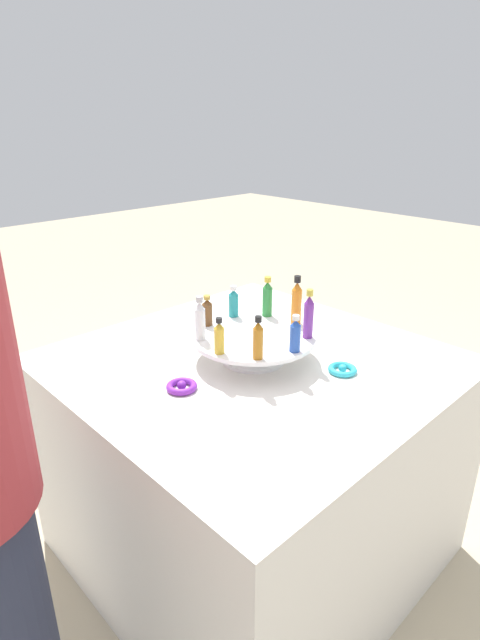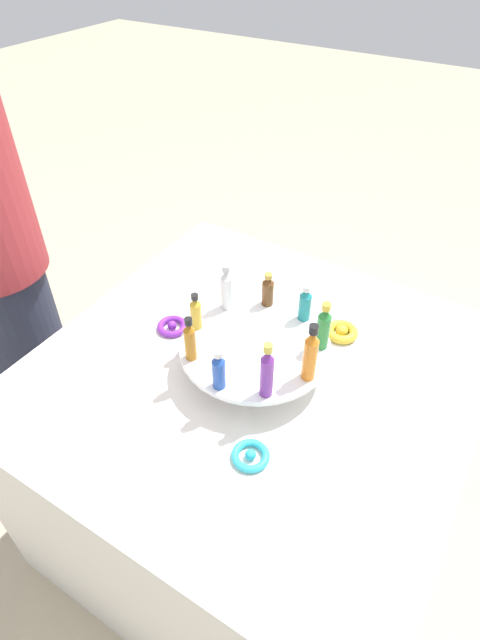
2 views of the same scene
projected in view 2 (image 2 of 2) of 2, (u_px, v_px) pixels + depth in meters
The scene contains 15 objects.
ground_plane at pixel (251, 513), 1.67m from camera, with size 12.00×12.00×0.00m, color tan.
party_table at pixel (252, 452), 1.44m from camera, with size 1.01×1.01×0.70m.
display_stand at pixel (255, 351), 1.17m from camera, with size 0.35×0.35×0.08m.
bottle_gold at pixel (196, 312), 1.17m from camera, with size 0.03×0.03×0.10m.
bottle_amber at pixel (190, 340), 1.08m from camera, with size 0.03×0.03×0.11m.
bottle_blue at pixel (217, 370), 1.03m from camera, with size 0.03×0.03×0.10m.
bottle_purple at pixel (267, 372), 1.00m from camera, with size 0.03×0.03×0.14m.
bottle_orange at pixel (310, 354), 1.03m from camera, with size 0.03×0.03×0.15m.
bottle_green at pixel (323, 327), 1.11m from camera, with size 0.03×0.03×0.13m.
bottle_teal at pixel (305, 304), 1.19m from camera, with size 0.03×0.03×0.10m.
bottle_brown at pixel (268, 290), 1.24m from camera, with size 0.03×0.03×0.09m.
bottle_clear at pixel (226, 289), 1.22m from camera, with size 0.03×0.03×0.13m.
ribbon_bow_gold at pixel (342, 332), 1.28m from camera, with size 0.08×0.08×0.03m.
ribbon_bow_purple at pixel (172, 326), 1.30m from camera, with size 0.08×0.08×0.02m.
ribbon_bow_teal at pixel (251, 456), 1.01m from camera, with size 0.08×0.08×0.02m.
Camera 2 is at (-0.41, 0.73, 1.58)m, focal length 28.00 mm.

